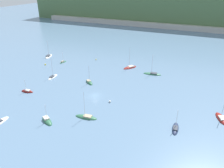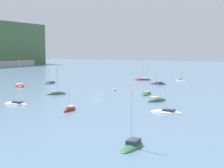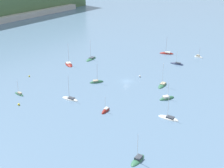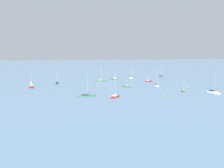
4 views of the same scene
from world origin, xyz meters
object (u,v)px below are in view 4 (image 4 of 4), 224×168
at_px(sailboat_9, 126,87).
at_px(sailboat_12, 156,86).
at_px(sailboat_13, 32,83).
at_px(sailboat_6, 148,81).
at_px(mooring_buoy_2, 98,84).
at_px(mooring_buoy_1, 164,96).
at_px(sailboat_11, 57,83).
at_px(sailboat_10, 115,97).
at_px(sailboat_2, 115,79).
at_px(sailboat_3, 213,92).
at_px(sailboat_5, 87,96).
at_px(sailboat_0, 131,78).
at_px(sailboat_8, 32,87).
at_px(sailboat_4, 183,91).
at_px(sailboat_1, 101,81).
at_px(mooring_buoy_0, 188,88).
at_px(sailboat_7, 161,76).

height_order(sailboat_9, sailboat_12, sailboat_12).
bearing_deg(sailboat_12, sailboat_13, -110.08).
height_order(sailboat_6, mooring_buoy_2, sailboat_6).
bearing_deg(mooring_buoy_1, sailboat_11, -41.70).
bearing_deg(sailboat_10, sailboat_2, 25.19).
height_order(sailboat_3, sailboat_9, sailboat_3).
bearing_deg(sailboat_5, sailboat_0, 52.42).
bearing_deg(sailboat_2, sailboat_0, -122.67).
xyz_separation_m(sailboat_5, sailboat_8, (31.69, -28.88, 0.00)).
relative_size(sailboat_6, sailboat_9, 0.70).
bearing_deg(sailboat_9, mooring_buoy_2, 1.42).
bearing_deg(sailboat_9, sailboat_6, -97.55).
xyz_separation_m(sailboat_4, mooring_buoy_2, (43.74, -30.23, 0.30)).
height_order(sailboat_3, sailboat_5, sailboat_5).
bearing_deg(sailboat_0, sailboat_6, 19.29).
bearing_deg(sailboat_12, sailboat_9, -88.82).
distance_m(sailboat_1, sailboat_3, 72.88).
xyz_separation_m(sailboat_4, sailboat_6, (7.86, -36.69, -0.06)).
bearing_deg(sailboat_12, sailboat_0, -173.19).
bearing_deg(sailboat_5, sailboat_10, -22.86).
bearing_deg(sailboat_13, sailboat_12, -97.69).
height_order(sailboat_11, sailboat_12, sailboat_12).
relative_size(sailboat_0, sailboat_4, 1.39).
bearing_deg(sailboat_5, sailboat_8, 130.53).
relative_size(sailboat_11, mooring_buoy_0, 10.00).
bearing_deg(sailboat_13, mooring_buoy_0, -102.15).
bearing_deg(mooring_buoy_0, sailboat_9, -16.83).
xyz_separation_m(mooring_buoy_1, mooring_buoy_2, (28.19, -41.75, 0.10)).
relative_size(sailboat_3, sailboat_12, 1.09).
bearing_deg(sailboat_1, mooring_buoy_0, -43.72).
height_order(sailboat_2, sailboat_6, sailboat_2).
relative_size(sailboat_5, sailboat_11, 1.44).
bearing_deg(sailboat_3, sailboat_12, -157.12).
bearing_deg(sailboat_7, sailboat_3, -88.01).
distance_m(sailboat_13, mooring_buoy_0, 99.70).
xyz_separation_m(mooring_buoy_0, mooring_buoy_1, (22.09, 19.10, -0.06)).
bearing_deg(mooring_buoy_2, sailboat_7, -150.84).
relative_size(sailboat_4, sailboat_5, 0.58).
relative_size(sailboat_0, sailboat_8, 0.83).
distance_m(sailboat_12, mooring_buoy_1, 32.15).
bearing_deg(mooring_buoy_0, sailboat_7, -94.46).
bearing_deg(mooring_buoy_0, sailboat_2, -49.85).
bearing_deg(sailboat_13, sailboat_8, -159.90).
bearing_deg(mooring_buoy_0, mooring_buoy_2, -24.25).
relative_size(sailboat_5, sailboat_9, 1.16).
distance_m(sailboat_1, sailboat_12, 39.97).
height_order(sailboat_1, sailboat_2, sailboat_1).
height_order(sailboat_9, sailboat_11, sailboat_9).
relative_size(sailboat_6, sailboat_13, 1.04).
xyz_separation_m(sailboat_8, sailboat_9, (-55.90, 6.99, 0.00)).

